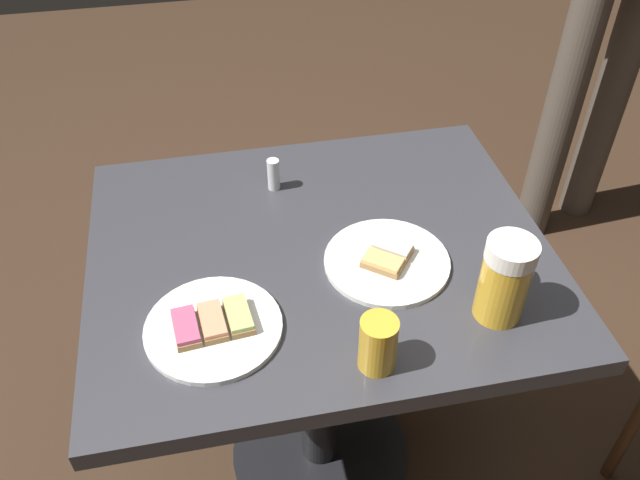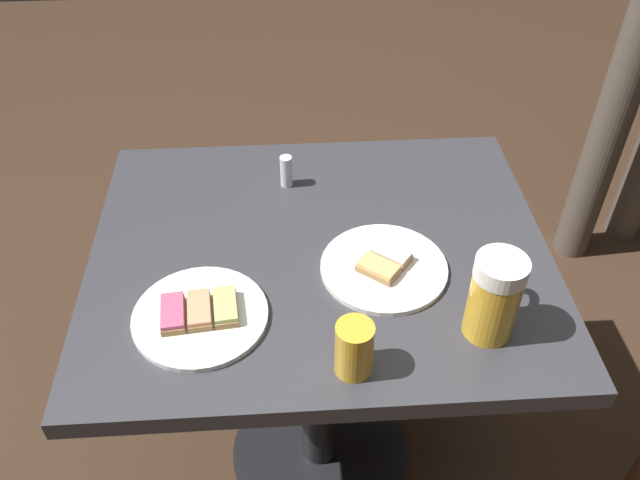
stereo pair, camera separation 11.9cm
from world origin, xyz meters
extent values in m
plane|color=#382619|center=(0.00, 0.00, 0.00)|extent=(6.00, 6.00, 0.00)
cylinder|color=black|center=(0.00, 0.00, 0.01)|extent=(0.44, 0.44, 0.01)
cylinder|color=black|center=(0.00, 0.00, 0.35)|extent=(0.09, 0.09, 0.67)
cube|color=#333338|center=(0.00, 0.00, 0.69)|extent=(0.84, 0.69, 0.04)
cylinder|color=white|center=(-0.21, -0.16, 0.71)|extent=(0.22, 0.22, 0.01)
cube|color=#9E7547|center=(-0.25, -0.16, 0.72)|extent=(0.05, 0.08, 0.01)
cube|color=#BC4C70|center=(-0.25, -0.16, 0.73)|extent=(0.04, 0.08, 0.01)
cube|color=#9E7547|center=(-0.21, -0.16, 0.72)|extent=(0.05, 0.08, 0.01)
cube|color=#EA8E66|center=(-0.21, -0.16, 0.73)|extent=(0.04, 0.08, 0.01)
cube|color=#9E7547|center=(-0.16, -0.15, 0.72)|extent=(0.05, 0.08, 0.01)
cube|color=#ADC66B|center=(-0.16, -0.15, 0.73)|extent=(0.04, 0.08, 0.01)
cylinder|color=white|center=(0.11, -0.06, 0.71)|extent=(0.22, 0.22, 0.01)
cube|color=#9E7547|center=(0.12, -0.05, 0.72)|extent=(0.08, 0.07, 0.01)
cube|color=white|center=(0.12, -0.05, 0.73)|extent=(0.08, 0.07, 0.01)
cube|color=#9E7547|center=(0.10, -0.08, 0.72)|extent=(0.08, 0.07, 0.01)
cube|color=#E5B266|center=(0.10, -0.08, 0.73)|extent=(0.08, 0.07, 0.01)
cylinder|color=gold|center=(0.26, -0.21, 0.77)|extent=(0.08, 0.08, 0.12)
cylinder|color=white|center=(0.26, -0.21, 0.84)|extent=(0.08, 0.08, 0.03)
torus|color=silver|center=(0.28, -0.17, 0.77)|extent=(0.05, 0.08, 0.08)
cylinder|color=gold|center=(0.03, -0.27, 0.75)|extent=(0.06, 0.06, 0.09)
cylinder|color=silver|center=(-0.06, 0.20, 0.74)|extent=(0.02, 0.02, 0.07)
cylinder|color=#51473D|center=(0.90, 0.72, 0.45)|extent=(0.11, 0.11, 0.91)
camera|label=1|loc=(-0.18, -0.87, 1.52)|focal=37.02mm
camera|label=2|loc=(-0.06, -0.89, 1.52)|focal=37.02mm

